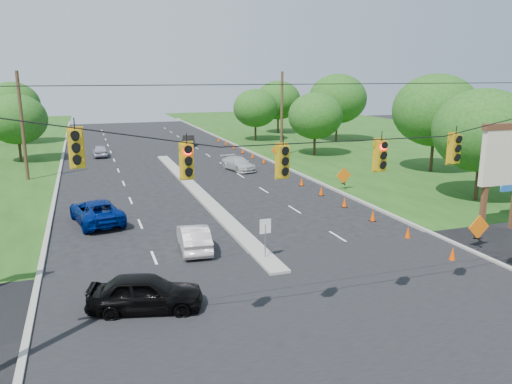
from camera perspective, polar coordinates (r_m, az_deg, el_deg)
name	(u,v)px	position (r m, az deg, el deg)	size (l,w,h in m)	color
ground	(321,316)	(19.11, 7.44, -13.87)	(160.00, 160.00, 0.00)	black
cross_street	(321,316)	(19.11, 7.44, -13.87)	(160.00, 14.00, 0.02)	black
curb_left	(59,178)	(46.03, -21.62, 1.47)	(0.25, 110.00, 0.16)	gray
curb_right	(278,165)	(49.32, 2.48, 3.13)	(0.25, 110.00, 0.16)	gray
median	(197,192)	(37.97, -6.76, -0.03)	(1.00, 34.00, 0.18)	gray
median_sign	(265,231)	(23.66, 1.07, -4.49)	(0.55, 0.06, 2.05)	gray
signal_span	(338,191)	(16.54, 9.33, 0.13)	(25.60, 0.32, 9.00)	#422D1C
utility_pole_far_left	(22,127)	(45.58, -25.14, 6.77)	(0.28, 0.28, 9.00)	#422D1C
utility_pole_far_right	(282,114)	(54.25, 2.96, 8.85)	(0.28, 0.28, 9.00)	#422D1C
pylon_sign	(506,161)	(31.07, 26.62, 3.20)	(5.90, 2.30, 6.12)	#59331E
cone_0	(453,254)	(25.71, 21.54, -6.60)	(0.32, 0.32, 0.70)	#F24400
cone_1	(408,232)	(28.29, 16.97, -4.45)	(0.32, 0.32, 0.70)	#F24400
cone_2	(373,216)	(31.05, 13.21, -2.65)	(0.32, 0.32, 0.70)	#F24400
cone_3	(345,202)	(33.94, 10.09, -1.14)	(0.32, 0.32, 0.70)	#F24400
cone_4	(321,191)	(36.95, 7.46, 0.13)	(0.32, 0.32, 0.70)	#F24400
cone_5	(302,181)	(40.03, 5.24, 1.21)	(0.32, 0.32, 0.70)	#F24400
cone_6	(285,173)	(43.17, 3.33, 2.13)	(0.32, 0.32, 0.70)	#F24400
cone_7	(277,166)	(46.58, 2.38, 2.97)	(0.32, 0.32, 0.70)	#F24400
cone_8	(264,160)	(49.81, 0.91, 3.65)	(0.32, 0.32, 0.70)	#F24400
cone_9	(253,155)	(53.06, -0.39, 4.25)	(0.32, 0.32, 0.70)	#F24400
cone_10	(243,150)	(56.35, -1.53, 4.78)	(0.32, 0.32, 0.70)	#F24400
cone_11	(234,146)	(59.66, -2.55, 5.25)	(0.32, 0.32, 0.70)	#F24400
cone_12	(226,143)	(63.00, -3.47, 5.66)	(0.32, 0.32, 0.70)	#F24400
cone_13	(219,139)	(66.35, -4.29, 6.04)	(0.32, 0.32, 0.70)	#F24400
work_sign_0	(479,228)	(27.74, 24.10, -3.80)	(1.27, 0.58, 1.37)	black
work_sign_1	(344,176)	(38.74, 9.99, 1.78)	(1.27, 0.58, 1.37)	black
work_sign_2	(277,151)	(51.24, 2.40, 4.75)	(1.27, 0.58, 1.37)	black
tree_5	(17,119)	(55.66, -25.68, 7.51)	(5.88, 5.88, 6.86)	black
tree_6	(12,105)	(70.72, -26.08, 8.94)	(6.72, 6.72, 7.84)	black
tree_7	(483,130)	(37.62, 24.47, 6.42)	(6.72, 6.72, 7.84)	black
tree_8	(436,110)	(47.71, 19.83, 8.78)	(7.56, 7.56, 8.82)	black
tree_9	(315,116)	(54.76, 6.79, 8.64)	(5.88, 5.88, 6.86)	black
tree_10	(338,99)	(67.21, 9.31, 10.47)	(7.56, 7.56, 8.82)	black
tree_11	(278,100)	(75.53, 2.55, 10.45)	(6.72, 6.72, 7.84)	black
tree_12	(255,108)	(66.93, -0.06, 9.56)	(5.88, 5.88, 6.86)	black
black_sedan	(146,293)	(19.48, -12.51, -11.17)	(1.71, 4.26, 1.45)	black
white_sedan	(194,238)	(25.47, -7.12, -5.19)	(1.39, 4.00, 1.32)	silver
blue_pickup	(96,211)	(31.25, -17.78, -2.12)	(2.40, 5.21, 1.45)	navy
silver_car_far	(238,164)	(46.31, -2.06, 3.26)	(1.76, 4.34, 1.26)	silver
silver_car_oncoming	(100,151)	(56.70, -17.38, 4.52)	(1.51, 3.75, 1.28)	#A9A4B6
dark_car_receding	(188,141)	(62.90, -7.74, 5.83)	(1.37, 3.93, 1.30)	black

